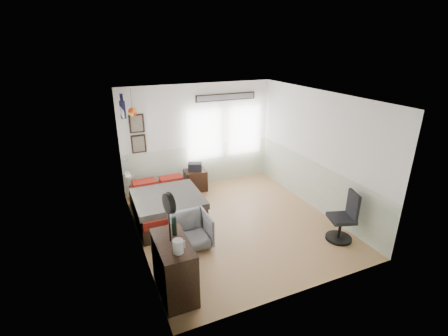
{
  "coord_description": "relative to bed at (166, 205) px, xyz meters",
  "views": [
    {
      "loc": [
        -2.66,
        -5.45,
        3.66
      ],
      "look_at": [
        -0.1,
        0.4,
        1.15
      ],
      "focal_mm": 26.0,
      "sensor_mm": 36.0,
      "label": 1
    }
  ],
  "objects": [
    {
      "name": "nightstand",
      "position": [
        1.05,
        1.08,
        -0.03
      ],
      "size": [
        0.58,
        0.47,
        0.55
      ],
      "primitive_type": "cube",
      "rotation": [
        0.0,
        0.0,
        -0.07
      ],
      "color": "black",
      "rests_on": "ground_plane"
    },
    {
      "name": "stand_fan",
      "position": [
        -0.46,
        -2.27,
        1.21
      ],
      "size": [
        0.13,
        0.32,
        0.78
      ],
      "rotation": [
        0.0,
        0.0,
        0.15
      ],
      "color": "black",
      "rests_on": "dresser"
    },
    {
      "name": "wall_decor",
      "position": [
        0.18,
        1.1,
        1.8
      ],
      "size": [
        3.55,
        1.32,
        1.44
      ],
      "color": "black",
      "rests_on": "room_shell"
    },
    {
      "name": "bed",
      "position": [
        0.0,
        0.0,
        0.0
      ],
      "size": [
        1.42,
        1.94,
        0.61
      ],
      "rotation": [
        0.0,
        0.0,
        -0.01
      ],
      "color": "black",
      "rests_on": "ground_plane"
    },
    {
      "name": "kettle",
      "position": [
        -0.44,
        -2.59,
        0.7
      ],
      "size": [
        0.18,
        0.15,
        0.2
      ],
      "rotation": [
        0.0,
        0.0,
        -0.38
      ],
      "color": "silver",
      "rests_on": "dresser"
    },
    {
      "name": "ground_plane",
      "position": [
        1.29,
        -0.86,
        -0.3
      ],
      "size": [
        4.0,
        4.5,
        0.01
      ],
      "primitive_type": "cube",
      "color": "tan"
    },
    {
      "name": "room_shell",
      "position": [
        1.21,
        -0.67,
        1.31
      ],
      "size": [
        4.02,
        4.52,
        2.71
      ],
      "color": "white",
      "rests_on": "ground_plane"
    },
    {
      "name": "dresser",
      "position": [
        -0.45,
        -2.31,
        0.15
      ],
      "size": [
        0.48,
        1.0,
        0.9
      ],
      "primitive_type": "cube",
      "color": "black",
      "rests_on": "ground_plane"
    },
    {
      "name": "bottle",
      "position": [
        -0.37,
        -2.13,
        0.75
      ],
      "size": [
        0.08,
        0.08,
        0.3
      ],
      "primitive_type": "cylinder",
      "color": "black",
      "rests_on": "dresser"
    },
    {
      "name": "task_chair",
      "position": [
        2.94,
        -2.24,
        0.11
      ],
      "size": [
        0.56,
        0.56,
        1.01
      ],
      "rotation": [
        0.0,
        0.0,
        -0.31
      ],
      "color": "black",
      "rests_on": "ground_plane"
    },
    {
      "name": "black_bag",
      "position": [
        1.05,
        1.08,
        0.35
      ],
      "size": [
        0.4,
        0.33,
        0.2
      ],
      "primitive_type": "cube",
      "rotation": [
        0.0,
        0.0,
        -0.38
      ],
      "color": "black",
      "rests_on": "nightstand"
    },
    {
      "name": "armchair",
      "position": [
        0.16,
        -1.26,
        0.02
      ],
      "size": [
        0.7,
        0.72,
        0.65
      ],
      "primitive_type": "imported",
      "rotation": [
        0.0,
        0.0,
        -0.01
      ],
      "color": "slate",
      "rests_on": "ground_plane"
    }
  ]
}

